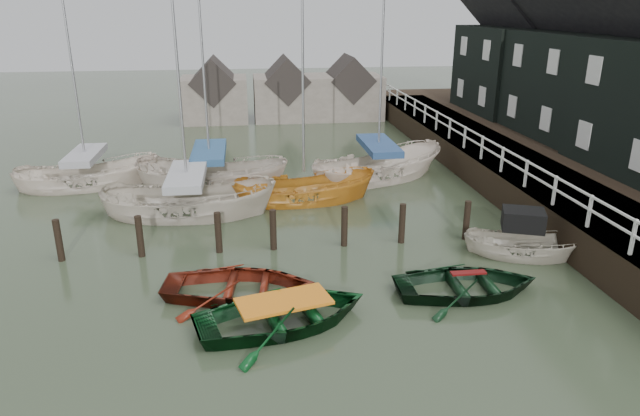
{
  "coord_description": "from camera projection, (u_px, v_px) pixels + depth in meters",
  "views": [
    {
      "loc": [
        -1.97,
        -14.6,
        7.77
      ],
      "look_at": [
        0.37,
        2.99,
        1.4
      ],
      "focal_mm": 32.0,
      "sensor_mm": 36.0,
      "label": 1
    }
  ],
  "objects": [
    {
      "name": "sailboat_e",
      "position": [
        89.0,
        185.0,
        25.71
      ],
      "size": [
        6.53,
        3.31,
        9.61
      ],
      "rotation": [
        0.0,
        0.0,
        1.73
      ],
      "color": "beige",
      "rests_on": "ground"
    },
    {
      "name": "rowboat_dkgreen",
      "position": [
        466.0,
        293.0,
        16.22
      ],
      "size": [
        4.16,
        3.01,
        0.85
      ],
      "primitive_type": "imported",
      "rotation": [
        0.0,
        0.0,
        1.55
      ],
      "color": "black",
      "rests_on": "ground"
    },
    {
      "name": "pier",
      "position": [
        492.0,
        163.0,
        26.76
      ],
      "size": [
        3.04,
        32.0,
        2.7
      ],
      "color": "black",
      "rests_on": "ground"
    },
    {
      "name": "rowboat_red",
      "position": [
        240.0,
        295.0,
        16.11
      ],
      "size": [
        4.61,
        3.56,
        0.88
      ],
      "primitive_type": "imported",
      "rotation": [
        0.0,
        0.0,
        1.44
      ],
      "color": "#5D1A0D",
      "rests_on": "ground"
    },
    {
      "name": "quay_houses",
      "position": [
        639.0,
        55.0,
        24.51
      ],
      "size": [
        6.52,
        28.14,
        10.01
      ],
      "color": "black",
      "rests_on": "ground"
    },
    {
      "name": "sailboat_a",
      "position": [
        190.0,
        213.0,
        22.27
      ],
      "size": [
        7.02,
        3.2,
        11.83
      ],
      "rotation": [
        0.0,
        0.0,
        1.48
      ],
      "color": "beige",
      "rests_on": "ground"
    },
    {
      "name": "sailboat_b",
      "position": [
        211.0,
        186.0,
        25.58
      ],
      "size": [
        7.55,
        4.64,
        11.39
      ],
      "rotation": [
        0.0,
        0.0,
        1.27
      ],
      "color": "beige",
      "rests_on": "ground"
    },
    {
      "name": "rowboat_green",
      "position": [
        284.0,
        325.0,
        14.63
      ],
      "size": [
        5.18,
        4.24,
        0.94
      ],
      "primitive_type": "imported",
      "rotation": [
        0.0,
        0.0,
        1.82
      ],
      "color": "#083313",
      "rests_on": "ground"
    },
    {
      "name": "sailboat_c",
      "position": [
        304.0,
        200.0,
        23.88
      ],
      "size": [
        6.05,
        2.45,
        9.87
      ],
      "rotation": [
        0.0,
        0.0,
        1.61
      ],
      "color": "orange",
      "rests_on": "ground"
    },
    {
      "name": "mooring_pilings",
      "position": [
        276.0,
        235.0,
        18.98
      ],
      "size": [
        13.72,
        0.22,
        1.8
      ],
      "color": "black",
      "rests_on": "ground"
    },
    {
      "name": "land_strip",
      "position": [
        599.0,
        173.0,
        27.68
      ],
      "size": [
        14.0,
        38.0,
        1.5
      ],
      "primitive_type": "cube",
      "color": "black",
      "rests_on": "ground"
    },
    {
      "name": "sailboat_d",
      "position": [
        378.0,
        177.0,
        26.83
      ],
      "size": [
        7.46,
        4.94,
        12.39
      ],
      "rotation": [
        0.0,
        0.0,
        1.93
      ],
      "color": "beige",
      "rests_on": "ground"
    },
    {
      "name": "ground",
      "position": [
        321.0,
        289.0,
        16.49
      ],
      "size": [
        120.0,
        120.0,
        0.0
      ],
      "primitive_type": "plane",
      "color": "#2B3622",
      "rests_on": "ground"
    },
    {
      "name": "far_sheds",
      "position": [
        284.0,
        93.0,
        40.22
      ],
      "size": [
        14.0,
        4.08,
        4.39
      ],
      "color": "#665B51",
      "rests_on": "ground"
    },
    {
      "name": "motorboat",
      "position": [
        522.0,
        253.0,
        18.58
      ],
      "size": [
        4.03,
        2.68,
        2.26
      ],
      "rotation": [
        0.0,
        0.0,
        1.2
      ],
      "color": "#BFB6A3",
      "rests_on": "ground"
    }
  ]
}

